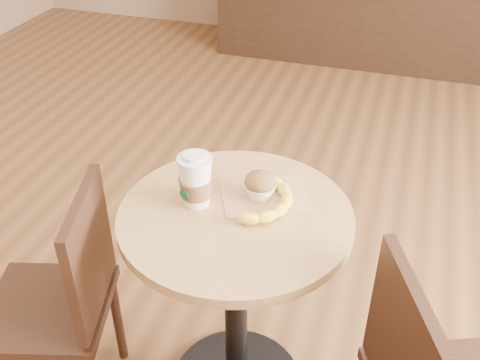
{
  "coord_description": "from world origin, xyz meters",
  "views": [
    {
      "loc": [
        0.33,
        -1.06,
        1.67
      ],
      "look_at": [
        -0.04,
        0.11,
        0.83
      ],
      "focal_mm": 42.0,
      "sensor_mm": 36.0,
      "label": 1
    }
  ],
  "objects_px": {
    "cafe_table": "(236,278)",
    "coffee_cup": "(196,182)",
    "muffin": "(260,185)",
    "banana": "(272,201)",
    "chair_left": "(64,299)"
  },
  "relations": [
    {
      "from": "muffin",
      "to": "chair_left",
      "type": "bearing_deg",
      "value": -153.01
    },
    {
      "from": "banana",
      "to": "chair_left",
      "type": "bearing_deg",
      "value": -145.45
    },
    {
      "from": "coffee_cup",
      "to": "banana",
      "type": "xyz_separation_m",
      "value": [
        0.2,
        0.04,
        -0.05
      ]
    },
    {
      "from": "chair_left",
      "to": "banana",
      "type": "relative_size",
      "value": 3.33
    },
    {
      "from": "muffin",
      "to": "coffee_cup",
      "type": "bearing_deg",
      "value": -153.72
    },
    {
      "from": "cafe_table",
      "to": "coffee_cup",
      "type": "bearing_deg",
      "value": 176.01
    },
    {
      "from": "chair_left",
      "to": "coffee_cup",
      "type": "distance_m",
      "value": 0.55
    },
    {
      "from": "cafe_table",
      "to": "muffin",
      "type": "bearing_deg",
      "value": 63.27
    },
    {
      "from": "coffee_cup",
      "to": "banana",
      "type": "relative_size",
      "value": 0.64
    },
    {
      "from": "chair_left",
      "to": "coffee_cup",
      "type": "relative_size",
      "value": 5.19
    },
    {
      "from": "coffee_cup",
      "to": "muffin",
      "type": "xyz_separation_m",
      "value": [
        0.16,
        0.08,
        -0.03
      ]
    },
    {
      "from": "coffee_cup",
      "to": "muffin",
      "type": "distance_m",
      "value": 0.18
    },
    {
      "from": "cafe_table",
      "to": "coffee_cup",
      "type": "xyz_separation_m",
      "value": [
        -0.11,
        0.01,
        0.31
      ]
    },
    {
      "from": "chair_left",
      "to": "muffin",
      "type": "height_order",
      "value": "muffin"
    },
    {
      "from": "chair_left",
      "to": "muffin",
      "type": "bearing_deg",
      "value": 101.03
    }
  ]
}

